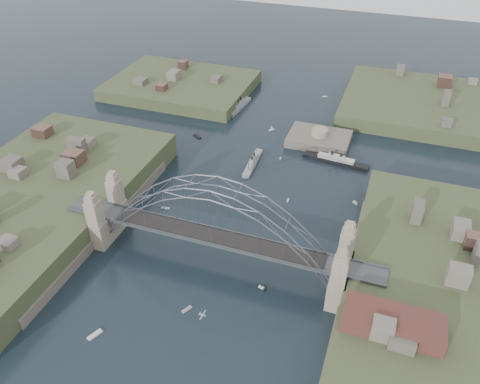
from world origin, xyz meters
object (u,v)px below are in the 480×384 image
at_px(fort_island, 318,143).
at_px(naval_cruiser_near, 253,162).
at_px(wharf_shed, 393,323).
at_px(ocean_liner, 336,161).
at_px(bridge, 215,225).
at_px(naval_cruiser_far, 240,106).

bearing_deg(fort_island, naval_cruiser_near, -128.76).
xyz_separation_m(wharf_shed, naval_cruiser_near, (-49.97, 61.62, -9.18)).
height_order(fort_island, ocean_liner, fort_island).
xyz_separation_m(naval_cruiser_near, ocean_liner, (26.33, 10.61, 0.04)).
relative_size(bridge, naval_cruiser_far, 4.66).
distance_m(fort_island, naval_cruiser_far, 40.53).
bearing_deg(naval_cruiser_near, wharf_shed, -50.96).
height_order(bridge, ocean_liner, bridge).
xyz_separation_m(bridge, ocean_liner, (20.36, 58.23, -11.46)).
bearing_deg(bridge, naval_cruiser_near, 97.14).
relative_size(naval_cruiser_far, ocean_liner, 0.79).
relative_size(bridge, fort_island, 3.82).
distance_m(fort_island, ocean_liner, 14.49).
height_order(naval_cruiser_far, ocean_liner, naval_cruiser_far).
bearing_deg(wharf_shed, ocean_liner, 108.12).
xyz_separation_m(fort_island, naval_cruiser_near, (-17.97, -22.38, 1.17)).
relative_size(bridge, wharf_shed, 4.20).
xyz_separation_m(naval_cruiser_near, naval_cruiser_far, (-18.78, 39.45, 0.12)).
xyz_separation_m(bridge, fort_island, (12.00, 70.00, -12.66)).
bearing_deg(bridge, wharf_shed, -17.65).
distance_m(bridge, naval_cruiser_near, 49.35).
relative_size(wharf_shed, naval_cruiser_near, 1.12).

